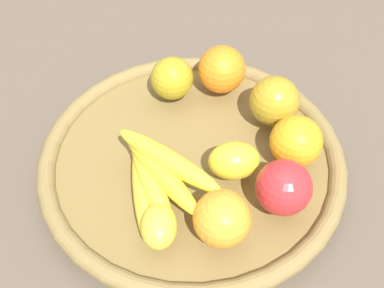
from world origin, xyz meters
TOP-DOWN VIEW (x-y plane):
  - ground_plane at (0.00, 0.00)m, footprint 2.40×2.40m
  - basket at (0.00, 0.00)m, footprint 0.46×0.46m
  - lemon_1 at (-0.07, -0.01)m, footprint 0.09×0.09m
  - apple_2 at (0.11, -0.07)m, footprint 0.07×0.07m
  - banana_bunch at (-0.01, 0.08)m, footprint 0.18×0.14m
  - orange_0 at (0.06, -0.14)m, footprint 0.11×0.11m
  - apple_1 at (-0.15, -0.01)m, footprint 0.08×0.08m
  - orange_2 at (-0.12, 0.08)m, footprint 0.10×0.10m
  - lemon_0 at (-0.06, 0.13)m, footprint 0.08×0.08m
  - apple_0 at (-0.05, -0.13)m, footprint 0.11×0.11m
  - orange_1 at (-0.12, -0.09)m, footprint 0.10×0.10m

SIDE VIEW (x-z plane):
  - ground_plane at x=0.00m, z-range 0.00..0.00m
  - basket at x=0.00m, z-range 0.00..0.04m
  - lemon_0 at x=-0.06m, z-range 0.04..0.09m
  - lemon_1 at x=-0.07m, z-range 0.04..0.09m
  - banana_bunch at x=-0.01m, z-range 0.04..0.11m
  - apple_2 at x=0.11m, z-range 0.04..0.11m
  - orange_2 at x=-0.12m, z-range 0.04..0.12m
  - orange_1 at x=-0.12m, z-range 0.04..0.12m
  - apple_1 at x=-0.15m, z-range 0.04..0.12m
  - orange_0 at x=0.06m, z-range 0.04..0.12m
  - apple_0 at x=-0.05m, z-range 0.04..0.12m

